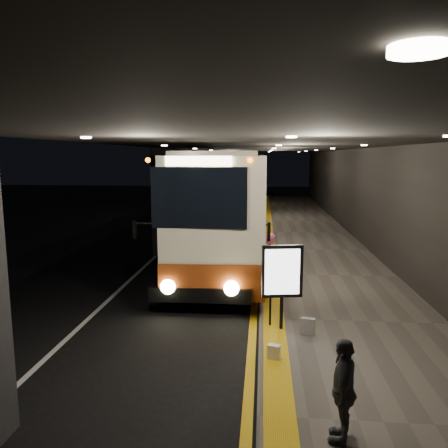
{
  "coord_description": "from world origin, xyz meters",
  "views": [
    {
      "loc": [
        2.55,
        -13.39,
        4.07
      ],
      "look_at": [
        1.19,
        1.66,
        1.7
      ],
      "focal_mm": 35.0,
      "sensor_mm": 36.0,
      "label": 1
    }
  ],
  "objects_px": {
    "bag_plain": "(274,352)",
    "passenger_boarding": "(271,263)",
    "coach_third": "(248,177)",
    "info_sign": "(282,273)",
    "coach_second": "(241,190)",
    "passenger_waiting_grey": "(343,390)",
    "stanchion_post": "(270,305)",
    "coach_main": "(223,210)",
    "bag_polka": "(308,326)"
  },
  "relations": [
    {
      "from": "bag_plain",
      "to": "passenger_waiting_grey",
      "type": "bearing_deg",
      "value": -69.49
    },
    {
      "from": "passenger_waiting_grey",
      "to": "passenger_boarding",
      "type": "bearing_deg",
      "value": -159.37
    },
    {
      "from": "passenger_waiting_grey",
      "to": "info_sign",
      "type": "bearing_deg",
      "value": -157.07
    },
    {
      "from": "coach_third",
      "to": "passenger_boarding",
      "type": "distance_m",
      "value": 31.2
    },
    {
      "from": "coach_main",
      "to": "passenger_waiting_grey",
      "type": "distance_m",
      "value": 11.59
    },
    {
      "from": "passenger_waiting_grey",
      "to": "bag_polka",
      "type": "bearing_deg",
      "value": -165.38
    },
    {
      "from": "coach_second",
      "to": "coach_third",
      "type": "height_order",
      "value": "coach_third"
    },
    {
      "from": "info_sign",
      "to": "coach_main",
      "type": "bearing_deg",
      "value": 96.06
    },
    {
      "from": "coach_main",
      "to": "bag_plain",
      "type": "relative_size",
      "value": 44.99
    },
    {
      "from": "bag_plain",
      "to": "info_sign",
      "type": "bearing_deg",
      "value": 82.52
    },
    {
      "from": "coach_second",
      "to": "coach_third",
      "type": "xyz_separation_m",
      "value": [
        0.01,
        13.11,
        0.25
      ]
    },
    {
      "from": "bag_polka",
      "to": "stanchion_post",
      "type": "distance_m",
      "value": 0.99
    },
    {
      "from": "bag_polka",
      "to": "coach_second",
      "type": "bearing_deg",
      "value": 96.93
    },
    {
      "from": "passenger_boarding",
      "to": "info_sign",
      "type": "height_order",
      "value": "info_sign"
    },
    {
      "from": "info_sign",
      "to": "passenger_waiting_grey",
      "type": "bearing_deg",
      "value": -89.27
    },
    {
      "from": "coach_second",
      "to": "passenger_boarding",
      "type": "distance_m",
      "value": 18.12
    },
    {
      "from": "coach_main",
      "to": "bag_plain",
      "type": "height_order",
      "value": "coach_main"
    },
    {
      "from": "coach_second",
      "to": "coach_main",
      "type": "bearing_deg",
      "value": -87.81
    },
    {
      "from": "coach_second",
      "to": "stanchion_post",
      "type": "bearing_deg",
      "value": -82.84
    },
    {
      "from": "coach_main",
      "to": "coach_third",
      "type": "relative_size",
      "value": 1.0
    },
    {
      "from": "coach_second",
      "to": "passenger_boarding",
      "type": "bearing_deg",
      "value": -82.03
    },
    {
      "from": "coach_second",
      "to": "stanchion_post",
      "type": "xyz_separation_m",
      "value": [
        1.72,
        -20.5,
        -1.06
      ]
    },
    {
      "from": "passenger_waiting_grey",
      "to": "bag_plain",
      "type": "height_order",
      "value": "passenger_waiting_grey"
    },
    {
      "from": "coach_third",
      "to": "bag_polka",
      "type": "distance_m",
      "value": 34.17
    },
    {
      "from": "coach_second",
      "to": "bag_plain",
      "type": "bearing_deg",
      "value": -83.08
    },
    {
      "from": "coach_third",
      "to": "bag_polka",
      "type": "relative_size",
      "value": 35.46
    },
    {
      "from": "passenger_waiting_grey",
      "to": "bag_polka",
      "type": "relative_size",
      "value": 4.02
    },
    {
      "from": "passenger_waiting_grey",
      "to": "coach_second",
      "type": "bearing_deg",
      "value": -160.89
    },
    {
      "from": "coach_second",
      "to": "bag_polka",
      "type": "xyz_separation_m",
      "value": [
        2.54,
        -20.93,
        -1.38
      ]
    },
    {
      "from": "coach_third",
      "to": "passenger_boarding",
      "type": "height_order",
      "value": "coach_third"
    },
    {
      "from": "passenger_waiting_grey",
      "to": "stanchion_post",
      "type": "height_order",
      "value": "passenger_waiting_grey"
    },
    {
      "from": "info_sign",
      "to": "stanchion_post",
      "type": "xyz_separation_m",
      "value": [
        -0.25,
        0.19,
        -0.82
      ]
    },
    {
      "from": "passenger_boarding",
      "to": "bag_polka",
      "type": "height_order",
      "value": "passenger_boarding"
    },
    {
      "from": "bag_plain",
      "to": "bag_polka",
      "type": "bearing_deg",
      "value": 58.81
    },
    {
      "from": "passenger_boarding",
      "to": "passenger_waiting_grey",
      "type": "relative_size",
      "value": 1.17
    },
    {
      "from": "passenger_boarding",
      "to": "bag_plain",
      "type": "xyz_separation_m",
      "value": [
        0.0,
        -4.19,
        -0.73
      ]
    },
    {
      "from": "coach_second",
      "to": "bag_plain",
      "type": "height_order",
      "value": "coach_second"
    },
    {
      "from": "coach_third",
      "to": "info_sign",
      "type": "bearing_deg",
      "value": -83.36
    },
    {
      "from": "coach_main",
      "to": "coach_third",
      "type": "height_order",
      "value": "coach_third"
    },
    {
      "from": "bag_polka",
      "to": "stanchion_post",
      "type": "height_order",
      "value": "stanchion_post"
    },
    {
      "from": "coach_main",
      "to": "coach_third",
      "type": "distance_m",
      "value": 26.46
    },
    {
      "from": "passenger_waiting_grey",
      "to": "bag_polka",
      "type": "height_order",
      "value": "passenger_waiting_grey"
    },
    {
      "from": "bag_plain",
      "to": "passenger_boarding",
      "type": "bearing_deg",
      "value": 90.0
    },
    {
      "from": "coach_third",
      "to": "info_sign",
      "type": "height_order",
      "value": "coach_third"
    },
    {
      "from": "coach_third",
      "to": "passenger_waiting_grey",
      "type": "height_order",
      "value": "coach_third"
    },
    {
      "from": "coach_main",
      "to": "bag_polka",
      "type": "xyz_separation_m",
      "value": [
        2.59,
        -7.58,
        -1.62
      ]
    },
    {
      "from": "info_sign",
      "to": "bag_plain",
      "type": "bearing_deg",
      "value": -106.73
    },
    {
      "from": "info_sign",
      "to": "stanchion_post",
      "type": "bearing_deg",
      "value": 133.3
    },
    {
      "from": "info_sign",
      "to": "passenger_boarding",
      "type": "bearing_deg",
      "value": 85.03
    },
    {
      "from": "coach_main",
      "to": "stanchion_post",
      "type": "relative_size",
      "value": 13.03
    }
  ]
}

